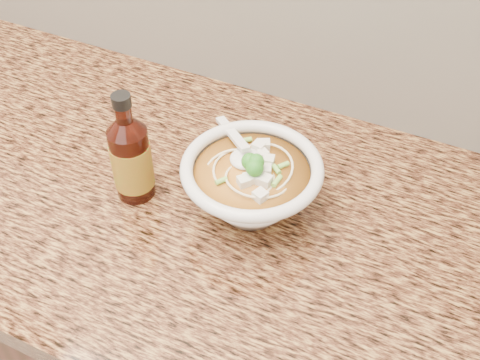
% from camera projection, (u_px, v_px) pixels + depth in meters
% --- Properties ---
extents(cabinet, '(4.00, 0.65, 0.86)m').
position_uv_depth(cabinet, '(95.00, 294.00, 1.41)').
color(cabinet, '#361E10').
rests_on(cabinet, ground).
extents(counter_slab, '(4.00, 0.68, 0.04)m').
position_uv_depth(counter_slab, '(53.00, 152.00, 1.10)').
color(counter_slab, '#A4793C').
rests_on(counter_slab, cabinet).
extents(soup_bowl, '(0.22, 0.22, 0.12)m').
position_uv_depth(soup_bowl, '(252.00, 186.00, 0.93)').
color(soup_bowl, silver).
rests_on(soup_bowl, counter_slab).
extents(hot_sauce_bottle, '(0.09, 0.09, 0.20)m').
position_uv_depth(hot_sauce_bottle, '(131.00, 159.00, 0.95)').
color(hot_sauce_bottle, '#3E1008').
rests_on(hot_sauce_bottle, counter_slab).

